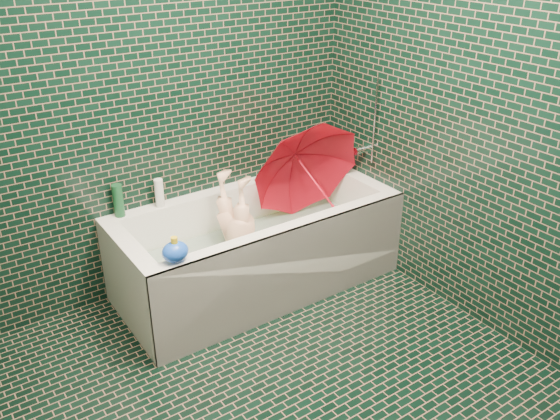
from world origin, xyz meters
TOP-DOWN VIEW (x-y plane):
  - floor at (0.00, 0.00)m, footprint 2.80×2.80m
  - wall_back at (0.00, 1.40)m, footprint 2.80×0.00m
  - wall_right at (1.30, 0.00)m, footprint 0.00×2.80m
  - bathtub at (0.45, 1.01)m, footprint 1.70×0.75m
  - bath_mat at (0.45, 1.02)m, footprint 1.35×0.47m
  - water at (0.45, 1.02)m, footprint 1.48×0.53m
  - faucet at (1.26, 1.02)m, footprint 0.18×0.19m
  - child at (0.34, 1.06)m, footprint 0.95×0.50m
  - umbrella at (0.86, 0.98)m, footprint 0.93×0.98m
  - soap_bottle_a at (1.25, 1.32)m, footprint 0.13×0.13m
  - soap_bottle_b at (1.16, 1.35)m, footprint 0.09×0.10m
  - soap_bottle_c at (1.11, 1.36)m, footprint 0.14×0.14m
  - bottle_right_tall at (1.06, 1.32)m, footprint 0.06×0.06m
  - bottle_right_pump at (1.23, 1.36)m, footprint 0.06×0.06m
  - bottle_left_tall at (-0.27, 1.35)m, footprint 0.08×0.08m
  - bottle_left_short at (-0.02, 1.33)m, footprint 0.07×0.07m
  - rubber_duck at (1.06, 1.35)m, footprint 0.11×0.09m
  - bath_toy at (-0.22, 0.71)m, footprint 0.15×0.13m

SIDE VIEW (x-z plane):
  - floor at x=0.00m, z-range 0.00..0.00m
  - bath_mat at x=0.45m, z-range 0.15..0.16m
  - bathtub at x=0.45m, z-range -0.06..0.49m
  - water at x=0.45m, z-range 0.30..0.30m
  - child at x=0.34m, z-range 0.19..0.43m
  - soap_bottle_a at x=1.25m, z-range 0.41..0.69m
  - soap_bottle_b at x=1.16m, z-range 0.46..0.64m
  - soap_bottle_c at x=1.11m, z-range 0.46..0.64m
  - rubber_duck at x=1.06m, z-range 0.55..0.63m
  - bath_toy at x=-0.22m, z-range 0.54..0.68m
  - umbrella at x=0.86m, z-range 0.12..1.11m
  - bottle_left_short at x=-0.02m, z-range 0.55..0.72m
  - bottle_left_tall at x=-0.27m, z-range 0.55..0.74m
  - bottle_right_pump at x=1.23m, z-range 0.55..0.75m
  - bottle_right_tall at x=1.06m, z-range 0.55..0.78m
  - faucet at x=1.26m, z-range 0.50..1.05m
  - wall_back at x=0.00m, z-range -0.15..2.65m
  - wall_right at x=1.30m, z-range -0.15..2.65m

